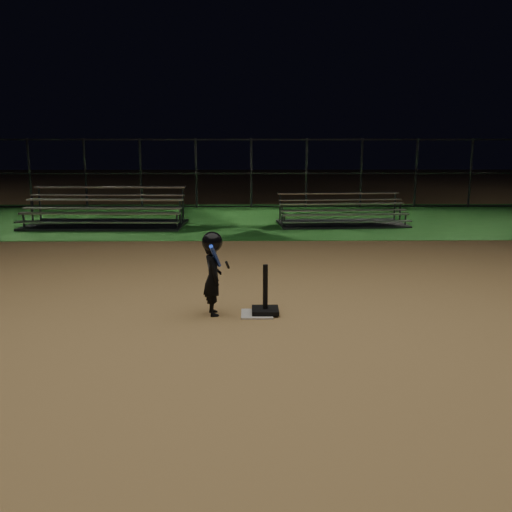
{
  "coord_description": "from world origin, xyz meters",
  "views": [
    {
      "loc": [
        -0.12,
        -7.73,
        2.44
      ],
      "look_at": [
        0.0,
        1.0,
        0.65
      ],
      "focal_mm": 39.79,
      "sensor_mm": 36.0,
      "label": 1
    }
  ],
  "objects": [
    {
      "name": "ground",
      "position": [
        0.0,
        0.0,
        0.0
      ],
      "size": [
        80.0,
        80.0,
        0.0
      ],
      "primitive_type": "plane",
      "color": "tan",
      "rests_on": "ground"
    },
    {
      "name": "grass_strip",
      "position": [
        0.0,
        10.0,
        0.01
      ],
      "size": [
        60.0,
        8.0,
        0.01
      ],
      "primitive_type": "cube",
      "color": "#1D591C",
      "rests_on": "ground"
    },
    {
      "name": "backstop_fence",
      "position": [
        0.0,
        13.0,
        1.25
      ],
      "size": [
        20.08,
        0.08,
        2.5
      ],
      "color": "#38383D",
      "rests_on": "ground"
    },
    {
      "name": "batting_tee",
      "position": [
        0.12,
        0.04,
        0.15
      ],
      "size": [
        0.38,
        0.38,
        0.7
      ],
      "color": "black",
      "rests_on": "home_plate"
    },
    {
      "name": "bleacher_left",
      "position": [
        -4.22,
        8.52,
        0.23
      ],
      "size": [
        4.51,
        2.29,
        1.09
      ],
      "rotation": [
        0.0,
        0.0,
        -0.03
      ],
      "color": "#B3B3B8",
      "rests_on": "ground"
    },
    {
      "name": "bleacher_right",
      "position": [
        2.61,
        8.67,
        0.18
      ],
      "size": [
        3.75,
        2.01,
        0.89
      ],
      "rotation": [
        0.0,
        0.0,
        0.06
      ],
      "color": "silver",
      "rests_on": "ground"
    },
    {
      "name": "home_plate",
      "position": [
        0.0,
        0.0,
        0.01
      ],
      "size": [
        0.45,
        0.45,
        0.02
      ],
      "primitive_type": "cube",
      "color": "beige",
      "rests_on": "ground"
    },
    {
      "name": "child_batter",
      "position": [
        -0.62,
        0.03,
        0.63
      ],
      "size": [
        0.41,
        0.65,
        1.2
      ],
      "rotation": [
        0.0,
        0.0,
        1.81
      ],
      "color": "black",
      "rests_on": "ground"
    }
  ]
}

